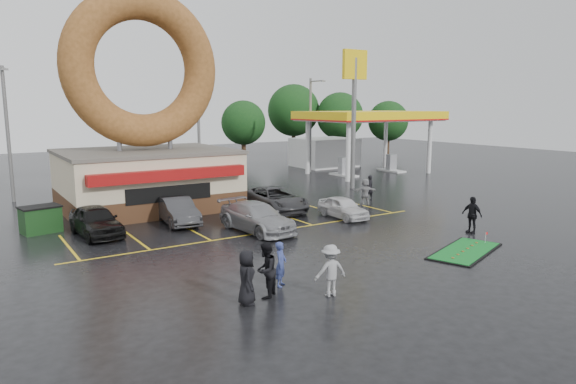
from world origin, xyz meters
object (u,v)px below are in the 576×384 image
shell_sign (354,93)px  putting_green (465,251)px  person_cameraman (472,215)px  car_grey (275,199)px  gas_station (349,133)px  person_blue (281,264)px  streetlight_right (311,123)px  car_black (96,221)px  car_silver (257,217)px  streetlight_mid (199,126)px  donut_shop (145,138)px  car_dgrey (177,211)px  streetlight_left (8,131)px  car_white (343,207)px  dumpster (41,220)px

shell_sign → putting_green: bearing=-113.8°
person_cameraman → car_grey: bearing=-156.4°
gas_station → person_blue: 34.20m
shell_sign → streetlight_right: (3.00, 9.92, -2.60)m
gas_station → car_black: (-27.42, -13.50, -2.94)m
shell_sign → person_blue: (-16.51, -15.73, -6.56)m
car_silver → person_cameraman: 10.99m
gas_station → shell_sign: bearing=-128.1°
putting_green → streetlight_mid: bearing=93.9°
donut_shop → person_cameraman: donut_shop is taller
shell_sign → streetlight_right: bearing=73.2°
streetlight_mid → person_cameraman: streetlight_mid is taller
shell_sign → person_blue: 23.73m
streetlight_mid → car_silver: streetlight_mid is taller
car_dgrey → person_blue: bearing=-86.9°
gas_station → streetlight_mid: size_ratio=1.52×
shell_sign → streetlight_left: 24.46m
gas_station → car_white: size_ratio=3.77×
person_blue → dumpster: size_ratio=0.91×
gas_station → streetlight_right: bearing=166.3°
donut_shop → car_silver: bearing=-72.9°
person_blue → person_cameraman: person_cameraman is taller
streetlight_right → person_cameraman: streetlight_right is taller
shell_sign → car_grey: (-9.72, -4.24, -6.64)m
streetlight_mid → person_blue: (-7.51, -24.65, -3.96)m
car_dgrey → person_blue: person_blue is taller
car_white → gas_station: bearing=51.7°
shell_sign → streetlight_right: size_ratio=1.18×
shell_sign → car_white: bearing=-132.8°
streetlight_right → car_silver: streetlight_right is taller
streetlight_left → car_grey: 18.45m
streetlight_mid → donut_shop: bearing=-131.4°
streetlight_right → person_blue: (-19.51, -25.65, -3.96)m
person_blue → streetlight_right: bearing=11.4°
streetlight_mid → streetlight_right: (12.00, 1.00, 0.00)m
dumpster → streetlight_mid: bearing=28.9°
donut_shop → person_blue: (-0.51, -16.70, -3.65)m
car_silver → streetlight_left: bearing=115.9°
putting_green → person_cameraman: bearing=34.2°
person_blue → car_dgrey: bearing=46.3°
car_grey → person_blue: size_ratio=3.26×
streetlight_mid → car_silver: (-4.20, -17.03, -4.05)m
person_blue → dumpster: (-6.14, 13.38, -0.17)m
streetlight_mid → person_cameraman: (4.82, -23.32, -3.84)m
streetlight_mid → car_silver: bearing=-103.8°
car_black → car_dgrey: (4.38, 0.31, -0.04)m
gas_station → putting_green: (-14.27, -25.43, -3.66)m
car_white → car_black: bearing=167.1°
shell_sign → car_black: bearing=-167.4°
car_white → dumpster: dumpster is taller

